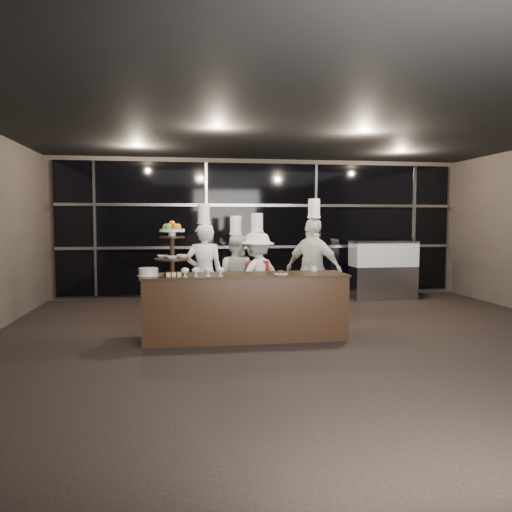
{
  "coord_description": "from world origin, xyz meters",
  "views": [
    {
      "loc": [
        -1.73,
        -5.77,
        1.66
      ],
      "look_at": [
        -0.66,
        1.4,
        1.15
      ],
      "focal_mm": 35.0,
      "sensor_mm": 36.0,
      "label": 1
    }
  ],
  "objects": [
    {
      "name": "chef_cup",
      "position": [
        0.21,
        1.35,
        0.96
      ],
      "size": [
        0.08,
        0.08,
        0.07
      ],
      "primitive_type": "cylinder",
      "color": "white",
      "rests_on": "buffet_counter"
    },
    {
      "name": "layer_cake",
      "position": [
        -2.18,
        1.05,
        0.97
      ],
      "size": [
        0.3,
        0.3,
        0.11
      ],
      "color": "white",
      "rests_on": "buffet_counter"
    },
    {
      "name": "chef_b",
      "position": [
        -0.84,
        2.39,
        0.74
      ],
      "size": [
        0.88,
        0.81,
        1.75
      ],
      "color": "silver",
      "rests_on": "ground"
    },
    {
      "name": "small_plate",
      "position": [
        -0.37,
        1.0,
        0.94
      ],
      "size": [
        0.2,
        0.2,
        0.05
      ],
      "color": "white",
      "rests_on": "buffet_counter"
    },
    {
      "name": "room",
      "position": [
        0.0,
        0.0,
        1.5
      ],
      "size": [
        10.0,
        10.0,
        10.0
      ],
      "color": "black",
      "rests_on": "ground"
    },
    {
      "name": "compotes",
      "position": [
        -1.46,
        0.88,
        1.0
      ],
      "size": [
        0.58,
        0.11,
        0.12
      ],
      "color": "silver",
      "rests_on": "buffet_counter"
    },
    {
      "name": "pastry_squares",
      "position": [
        -1.83,
        0.94,
        0.95
      ],
      "size": [
        0.2,
        0.13,
        0.05
      ],
      "color": "#E6CC70",
      "rests_on": "buffet_counter"
    },
    {
      "name": "chef_d",
      "position": [
        0.39,
        2.05,
        0.87
      ],
      "size": [
        1.01,
        1.0,
        2.02
      ],
      "color": "silver",
      "rests_on": "ground"
    },
    {
      "name": "buffet_counter",
      "position": [
        -0.86,
        1.1,
        0.47
      ],
      "size": [
        2.84,
        0.74,
        0.92
      ],
      "color": "black",
      "rests_on": "ground"
    },
    {
      "name": "display_stand",
      "position": [
        -1.86,
        1.1,
        1.34
      ],
      "size": [
        0.48,
        0.48,
        0.74
      ],
      "color": "black",
      "rests_on": "buffet_counter"
    },
    {
      "name": "display_case",
      "position": [
        2.52,
        4.3,
        0.69
      ],
      "size": [
        1.37,
        0.6,
        1.24
      ],
      "color": "#A5A5AA",
      "rests_on": "ground"
    },
    {
      "name": "window_wall",
      "position": [
        0.0,
        4.94,
        1.5
      ],
      "size": [
        8.6,
        0.1,
        2.8
      ],
      "color": "black",
      "rests_on": "ground"
    },
    {
      "name": "chef_a",
      "position": [
        -1.38,
        2.15,
        0.84
      ],
      "size": [
        0.6,
        0.39,
        1.93
      ],
      "color": "silver",
      "rests_on": "ground"
    },
    {
      "name": "chef_c",
      "position": [
        -0.51,
        2.24,
        0.76
      ],
      "size": [
        1.11,
        0.98,
        1.79
      ],
      "color": "white",
      "rests_on": "ground"
    }
  ]
}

